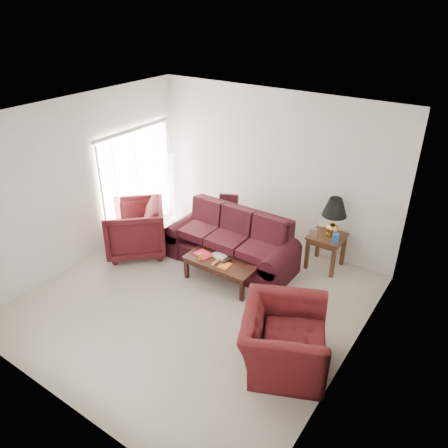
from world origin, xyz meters
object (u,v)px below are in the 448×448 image
(floor_lamp, at_px, (176,189))
(armchair_left, at_px, (135,229))
(sofa, at_px, (230,241))
(armchair_right, at_px, (284,339))
(end_table, at_px, (325,251))
(coffee_table, at_px, (222,271))

(floor_lamp, bearing_deg, armchair_left, -83.35)
(sofa, bearing_deg, floor_lamp, 163.93)
(sofa, height_order, armchair_right, sofa)
(armchair_right, bearing_deg, end_table, -13.43)
(sofa, bearing_deg, armchair_left, -153.54)
(sofa, height_order, coffee_table, sofa)
(armchair_left, bearing_deg, coffee_table, 50.29)
(end_table, relative_size, coffee_table, 0.52)
(sofa, height_order, end_table, sofa)
(coffee_table, bearing_deg, armchair_left, -163.23)
(floor_lamp, height_order, armchair_right, floor_lamp)
(floor_lamp, distance_m, coffee_table, 2.53)
(floor_lamp, xyz_separation_m, coffee_table, (2.10, -1.31, -0.55))
(floor_lamp, height_order, coffee_table, floor_lamp)
(floor_lamp, height_order, armchair_left, floor_lamp)
(sofa, relative_size, armchair_left, 2.19)
(floor_lamp, bearing_deg, sofa, -21.70)
(armchair_left, xyz_separation_m, coffee_table, (1.93, 0.11, -0.28))
(end_table, xyz_separation_m, armchair_left, (-3.21, -1.56, 0.17))
(armchair_left, distance_m, coffee_table, 1.96)
(floor_lamp, xyz_separation_m, armchair_right, (3.85, -2.39, -0.36))
(armchair_left, bearing_deg, floor_lamp, 143.66)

